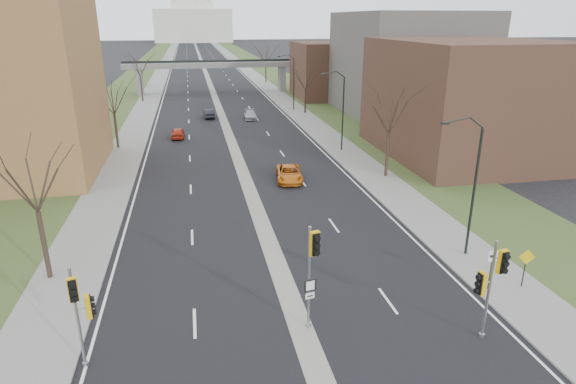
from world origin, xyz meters
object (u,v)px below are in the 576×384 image
object	(u,v)px
signal_pole_left	(80,305)
signal_pole_right	(491,278)
signal_pole_median	(312,261)
car_right_near	(289,173)
car_left_far	(209,113)
speed_limit_sign	(492,263)
warning_sign	(526,262)
car_left_near	(178,133)
car_right_mid	(250,115)

from	to	relation	value
signal_pole_left	signal_pole_right	size ratio (longest dim) A/B	0.95
signal_pole_median	signal_pole_left	bearing A→B (deg)	172.16
signal_pole_median	car_right_near	xyz separation A→B (m)	(3.46, 22.31, -2.98)
car_left_far	car_right_near	bearing A→B (deg)	97.35
speed_limit_sign	warning_sign	size ratio (longest dim) A/B	1.04
signal_pole_median	speed_limit_sign	xyz separation A→B (m)	(10.28, 1.52, -1.95)
car_right_near	signal_pole_left	bearing A→B (deg)	-112.39
signal_pole_right	signal_pole_left	bearing A→B (deg)	166.92
warning_sign	car_left_near	bearing A→B (deg)	129.64
signal_pole_right	car_right_near	xyz separation A→B (m)	(-4.05, 24.62, -2.56)
car_right_mid	car_left_near	bearing A→B (deg)	-131.07
signal_pole_median	warning_sign	bearing A→B (deg)	-5.25
warning_sign	car_left_far	distance (m)	54.53
speed_limit_sign	car_left_near	world-z (taller)	speed_limit_sign
car_left_far	car_right_near	world-z (taller)	car_right_near
signal_pole_median	car_left_far	world-z (taller)	signal_pole_median
warning_sign	car_left_far	world-z (taller)	warning_sign
signal_pole_left	car_left_near	bearing A→B (deg)	69.11
speed_limit_sign	car_right_mid	bearing A→B (deg)	102.03
warning_sign	car_right_mid	size ratio (longest dim) A/B	0.53
signal_pole_left	speed_limit_sign	bearing A→B (deg)	-10.49
signal_pole_left	signal_pole_median	distance (m)	9.88
warning_sign	car_right_near	size ratio (longest dim) A/B	0.46
signal_pole_median	car_right_mid	world-z (taller)	signal_pole_median
signal_pole_median	car_right_mid	xyz separation A→B (m)	(3.57, 51.88, -3.05)
signal_pole_median	car_left_far	bearing A→B (deg)	80.74
car_left_near	car_right_near	world-z (taller)	car_right_near
car_left_near	signal_pole_right	bearing A→B (deg)	109.19
car_left_far	car_right_near	distance (m)	32.16
signal_pole_right	signal_pole_median	bearing A→B (deg)	155.18
signal_pole_left	warning_sign	distance (m)	22.28
signal_pole_median	car_right_mid	bearing A→B (deg)	74.22
signal_pole_left	speed_limit_sign	world-z (taller)	signal_pole_left
car_right_mid	car_right_near	bearing A→B (deg)	-86.32
signal_pole_median	car_left_near	bearing A→B (deg)	87.44
car_right_near	car_right_mid	bearing A→B (deg)	97.45
signal_pole_left	signal_pole_right	distance (m)	17.43
signal_pole_right	warning_sign	size ratio (longest dim) A/B	2.22
signal_pole_median	speed_limit_sign	distance (m)	10.57
car_left_near	car_left_far	size ratio (longest dim) A/B	0.95
signal_pole_median	signal_pole_right	distance (m)	7.87
signal_pole_left	car_left_far	xyz separation A→B (m)	(7.40, 54.61, -2.41)
warning_sign	car_left_far	xyz separation A→B (m)	(-14.73, 52.50, -0.90)
speed_limit_sign	car_left_near	distance (m)	43.49
signal_pole_left	car_right_mid	bearing A→B (deg)	58.94
signal_pole_median	speed_limit_sign	size ratio (longest dim) A/B	2.27
car_right_near	car_right_mid	xyz separation A→B (m)	(0.11, 29.56, -0.07)
signal_pole_right	car_right_mid	size ratio (longest dim) A/B	1.18
signal_pole_median	signal_pole_right	bearing A→B (deg)	-28.91
speed_limit_sign	car_right_near	size ratio (longest dim) A/B	0.48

